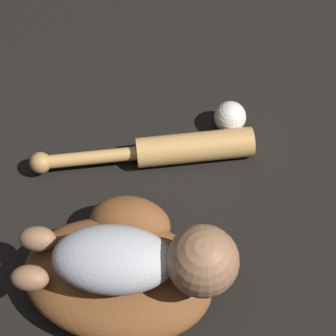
{
  "coord_description": "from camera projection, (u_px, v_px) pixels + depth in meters",
  "views": [
    {
      "loc": [
        0.19,
        -0.35,
        1.01
      ],
      "look_at": [
        0.12,
        0.2,
        0.08
      ],
      "focal_mm": 60.0,
      "sensor_mm": 36.0,
      "label": 1
    }
  ],
  "objects": [
    {
      "name": "baby_figure",
      "position": [
        145.0,
        260.0,
        0.91
      ],
      "size": [
        0.38,
        0.14,
        0.12
      ],
      "color": "#B2B2B7",
      "rests_on": "baseball_glove"
    },
    {
      "name": "baseball",
      "position": [
        230.0,
        117.0,
        1.2
      ],
      "size": [
        0.07,
        0.07,
        0.07
      ],
      "color": "white",
      "rests_on": "ground"
    },
    {
      "name": "baseball_bat",
      "position": [
        169.0,
        150.0,
        1.16
      ],
      "size": [
        0.45,
        0.17,
        0.06
      ],
      "color": "tan",
      "rests_on": "ground"
    },
    {
      "name": "ground_plane",
      "position": [
        93.0,
        270.0,
        1.06
      ],
      "size": [
        6.0,
        6.0,
        0.0
      ],
      "primitive_type": "plane",
      "color": "black"
    },
    {
      "name": "baseball_glove",
      "position": [
        120.0,
        269.0,
        1.01
      ],
      "size": [
        0.35,
        0.28,
        0.1
      ],
      "color": "brown",
      "rests_on": "ground"
    }
  ]
}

